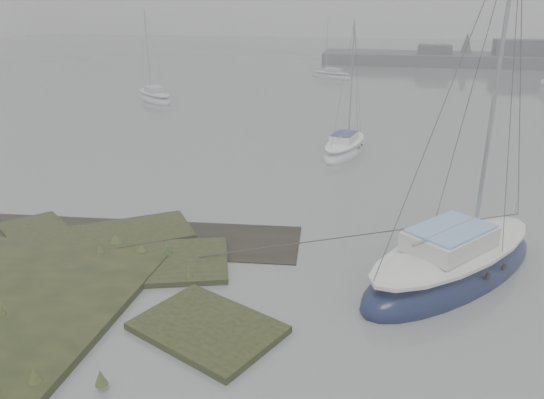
{
  "coord_description": "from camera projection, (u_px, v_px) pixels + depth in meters",
  "views": [
    {
      "loc": [
        4.52,
        -11.32,
        7.92
      ],
      "look_at": [
        1.1,
        4.46,
        1.8
      ],
      "focal_mm": 35.0,
      "sensor_mm": 36.0,
      "label": 1
    }
  ],
  "objects": [
    {
      "name": "sailboat_far_c",
      "position": [
        331.0,
        76.0,
        56.73
      ],
      "size": [
        4.95,
        3.55,
        6.72
      ],
      "rotation": [
        0.0,
        0.0,
        1.1
      ],
      "color": "silver",
      "rests_on": "ground"
    },
    {
      "name": "sailboat_main",
      "position": [
        452.0,
        266.0,
        16.04
      ],
      "size": [
        6.88,
        7.64,
        10.97
      ],
      "rotation": [
        0.0,
        0.0,
        -0.68
      ],
      "color": "#121A3B",
      "rests_on": "ground"
    },
    {
      "name": "ground",
      "position": [
        327.0,
        107.0,
        41.46
      ],
      "size": [
        160.0,
        160.0,
        0.0
      ],
      "primitive_type": "plane",
      "color": "slate",
      "rests_on": "ground"
    },
    {
      "name": "sailboat_white",
      "position": [
        345.0,
        149.0,
        29.04
      ],
      "size": [
        2.79,
        5.51,
        7.44
      ],
      "rotation": [
        0.0,
        0.0,
        -0.21
      ],
      "color": "silver",
      "rests_on": "ground"
    },
    {
      "name": "sailboat_far_a",
      "position": [
        155.0,
        98.0,
        44.05
      ],
      "size": [
        5.15,
        5.08,
        7.69
      ],
      "rotation": [
        0.0,
        0.0,
        0.8
      ],
      "color": "silver",
      "rests_on": "ground"
    }
  ]
}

